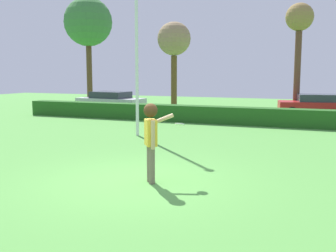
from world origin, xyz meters
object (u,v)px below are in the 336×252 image
object	(u,v)px
frisbee	(180,124)
oak_tree	(174,41)
lamppost	(137,40)
bare_elm_tree	(299,25)
person	(151,133)
maple_tree	(88,23)
parked_car_red	(319,105)
parked_car_silver	(111,101)

from	to	relation	value
frisbee	oak_tree	world-z (taller)	oak_tree
lamppost	oak_tree	size ratio (longest dim) A/B	1.13
oak_tree	bare_elm_tree	xyz separation A→B (m)	(8.35, -2.23, 0.45)
person	maple_tree	world-z (taller)	maple_tree
parked_car_red	maple_tree	xyz separation A→B (m)	(-17.28, 3.96, 5.57)
frisbee	maple_tree	distance (m)	24.53
lamppost	parked_car_silver	bearing A→B (deg)	126.45
lamppost	parked_car_silver	size ratio (longest dim) A/B	1.53
frisbee	bare_elm_tree	xyz separation A→B (m)	(1.24, 15.43, 3.74)
maple_tree	bare_elm_tree	distance (m)	16.48
parked_car_silver	parked_car_red	xyz separation A→B (m)	(12.03, 1.72, 0.00)
frisbee	maple_tree	world-z (taller)	maple_tree
frisbee	maple_tree	xyz separation A→B (m)	(-14.82, 18.90, 4.99)
frisbee	bare_elm_tree	distance (m)	15.92
parked_car_red	bare_elm_tree	size ratio (longest dim) A/B	0.72
lamppost	parked_car_silver	world-z (taller)	lamppost
frisbee	oak_tree	distance (m)	19.32
maple_tree	bare_elm_tree	world-z (taller)	maple_tree
bare_elm_tree	parked_car_silver	bearing A→B (deg)	-168.43
person	lamppost	distance (m)	7.20
frisbee	parked_car_silver	world-z (taller)	frisbee
lamppost	maple_tree	world-z (taller)	maple_tree
maple_tree	bare_elm_tree	size ratio (longest dim) A/B	1.32
lamppost	person	bearing A→B (deg)	-60.69
person	oak_tree	distance (m)	19.65
maple_tree	bare_elm_tree	bearing A→B (deg)	-12.20
lamppost	oak_tree	world-z (taller)	lamppost
frisbee	parked_car_silver	xyz separation A→B (m)	(-9.57, 13.21, -0.59)
maple_tree	parked_car_silver	bearing A→B (deg)	-47.28
person	bare_elm_tree	size ratio (longest dim) A/B	0.28
lamppost	maple_tree	distance (m)	17.66
person	parked_car_red	size ratio (longest dim) A/B	0.40
parked_car_silver	frisbee	bearing A→B (deg)	-54.08
bare_elm_tree	parked_car_red	bearing A→B (deg)	-21.83
lamppost	parked_car_red	bearing A→B (deg)	56.87
parked_car_silver	maple_tree	bearing A→B (deg)	132.72
parked_car_silver	maple_tree	distance (m)	9.54
parked_car_red	oak_tree	distance (m)	10.69
parked_car_red	bare_elm_tree	xyz separation A→B (m)	(-1.22, 0.49, 4.33)
oak_tree	bare_elm_tree	world-z (taller)	bare_elm_tree
person	frisbee	xyz separation A→B (m)	(0.48, 0.51, 0.17)
oak_tree	parked_car_silver	bearing A→B (deg)	-118.96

